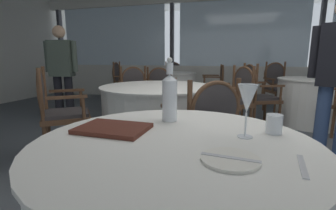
# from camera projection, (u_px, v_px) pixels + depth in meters

# --- Properties ---
(ground_plane) EXTENTS (13.89, 13.89, 0.00)m
(ground_plane) POSITION_uv_depth(u_px,v_px,m) (235.00, 172.00, 2.30)
(ground_plane) COLOR #4C5156
(window_wall_far) EXTENTS (10.69, 0.14, 2.63)m
(window_wall_far) POSITION_uv_depth(u_px,v_px,m) (239.00, 58.00, 5.85)
(window_wall_far) COLOR beige
(window_wall_far) RESTS_ON ground_plane
(side_plate) EXTENTS (0.19, 0.19, 0.01)m
(side_plate) POSITION_uv_depth(u_px,v_px,m) (230.00, 159.00, 0.79)
(side_plate) COLOR silver
(side_plate) RESTS_ON foreground_table
(butter_knife) EXTENTS (0.19, 0.04, 0.00)m
(butter_knife) POSITION_uv_depth(u_px,v_px,m) (230.00, 158.00, 0.79)
(butter_knife) COLOR silver
(butter_knife) RESTS_ON foreground_table
(dinner_fork) EXTENTS (0.04, 0.18, 0.00)m
(dinner_fork) POSITION_uv_depth(u_px,v_px,m) (302.00, 166.00, 0.75)
(dinner_fork) COLOR silver
(dinner_fork) RESTS_ON foreground_table
(water_bottle) EXTENTS (0.08, 0.08, 0.33)m
(water_bottle) POSITION_uv_depth(u_px,v_px,m) (170.00, 96.00, 1.27)
(water_bottle) COLOR white
(water_bottle) RESTS_ON foreground_table
(wine_glass) EXTENTS (0.08, 0.08, 0.22)m
(wine_glass) POSITION_uv_depth(u_px,v_px,m) (247.00, 100.00, 0.99)
(wine_glass) COLOR white
(wine_glass) RESTS_ON foreground_table
(water_tumbler) EXTENTS (0.07, 0.07, 0.08)m
(water_tumbler) POSITION_uv_depth(u_px,v_px,m) (274.00, 124.00, 1.07)
(water_tumbler) COLOR white
(water_tumbler) RESTS_ON foreground_table
(menu_book) EXTENTS (0.32, 0.23, 0.02)m
(menu_book) POSITION_uv_depth(u_px,v_px,m) (113.00, 128.00, 1.12)
(menu_book) COLOR #512319
(menu_book) RESTS_ON foreground_table
(background_table_0) EXTENTS (1.22, 1.22, 0.73)m
(background_table_0) POSITION_uv_depth(u_px,v_px,m) (168.00, 89.00, 5.36)
(background_table_0) COLOR silver
(background_table_0) RESTS_ON ground_plane
(dining_chair_0_0) EXTENTS (0.58, 0.53, 0.95)m
(dining_chair_0_0) POSITION_uv_depth(u_px,v_px,m) (173.00, 77.00, 6.34)
(dining_chair_0_0) COLOR brown
(dining_chair_0_0) RESTS_ON ground_plane
(dining_chair_0_1) EXTENTS (0.53, 0.58, 0.97)m
(dining_chair_0_1) POSITION_uv_depth(u_px,v_px,m) (122.00, 80.00, 5.46)
(dining_chair_0_1) COLOR brown
(dining_chair_0_1) RESTS_ON ground_plane
(dining_chair_0_2) EXTENTS (0.58, 0.53, 0.90)m
(dining_chair_0_2) POSITION_uv_depth(u_px,v_px,m) (160.00, 87.00, 4.33)
(dining_chair_0_2) COLOR brown
(dining_chair_0_2) RESTS_ON ground_plane
(dining_chair_0_3) EXTENTS (0.53, 0.58, 0.91)m
(dining_chair_0_3) POSITION_uv_depth(u_px,v_px,m) (216.00, 82.00, 5.20)
(dining_chair_0_3) COLOR brown
(dining_chair_0_3) RESTS_ON ground_plane
(background_table_2) EXTENTS (1.35, 1.35, 0.73)m
(background_table_2) POSITION_uv_depth(u_px,v_px,m) (158.00, 116.00, 2.92)
(background_table_2) COLOR silver
(background_table_2) RESTS_ON ground_plane
(dining_chair_2_0) EXTENTS (0.66, 0.65, 0.91)m
(dining_chair_2_0) POSITION_uv_depth(u_px,v_px,m) (205.00, 127.00, 1.89)
(dining_chair_2_0) COLOR brown
(dining_chair_2_0) RESTS_ON ground_plane
(dining_chair_2_1) EXTENTS (0.65, 0.66, 0.96)m
(dining_chair_2_1) POSITION_uv_depth(u_px,v_px,m) (235.00, 95.00, 3.29)
(dining_chair_2_1) COLOR brown
(dining_chair_2_1) RESTS_ON ground_plane
(dining_chair_2_2) EXTENTS (0.66, 0.65, 0.92)m
(dining_chair_2_2) POSITION_uv_depth(u_px,v_px,m) (135.00, 90.00, 3.89)
(dining_chair_2_2) COLOR brown
(dining_chair_2_2) RESTS_ON ground_plane
(dining_chair_2_3) EXTENTS (0.65, 0.66, 0.97)m
(dining_chair_2_3) POSITION_uv_depth(u_px,v_px,m) (57.00, 106.00, 2.48)
(dining_chair_2_3) COLOR brown
(dining_chair_2_3) RESTS_ON ground_plane
(background_table_3) EXTENTS (1.07, 1.07, 0.73)m
(background_table_3) POSITION_uv_depth(u_px,v_px,m) (312.00, 102.00, 3.88)
(background_table_3) COLOR silver
(background_table_3) RESTS_ON ground_plane
(dining_chair_3_2) EXTENTS (0.64, 0.61, 0.98)m
(dining_chair_3_2) POSITION_uv_depth(u_px,v_px,m) (277.00, 83.00, 4.78)
(dining_chair_3_2) COLOR brown
(dining_chair_3_2) RESTS_ON ground_plane
(dining_chair_3_3) EXTENTS (0.61, 0.64, 0.98)m
(dining_chair_3_3) POSITION_uv_depth(u_px,v_px,m) (256.00, 91.00, 3.71)
(dining_chair_3_3) COLOR brown
(dining_chair_3_3) RESTS_ON ground_plane
(diner_person_1) EXTENTS (0.52, 0.28, 1.56)m
(diner_person_1) POSITION_uv_depth(u_px,v_px,m) (62.00, 69.00, 3.94)
(diner_person_1) COLOR black
(diner_person_1) RESTS_ON ground_plane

